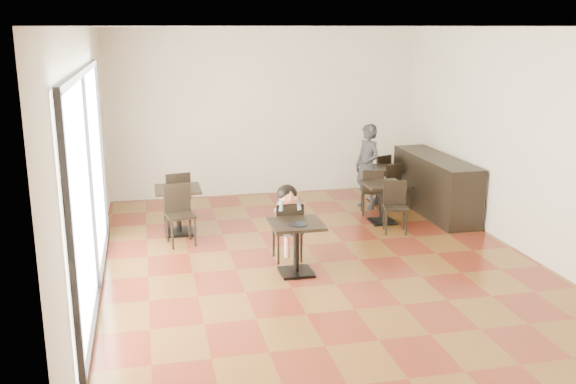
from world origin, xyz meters
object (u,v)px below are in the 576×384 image
object	(u,v)px
child_table	(296,248)
cafe_table_left	(179,211)
cafe_table_mid	(383,203)
chair_left_a	(177,197)
child	(287,223)
cafe_table_back	(381,185)
adult_patron	(367,166)
chair_back_b	(399,188)
chair_back_a	(378,174)
chair_mid_b	(396,208)
child_chair	(287,231)
chair_left_b	(181,216)
chair_mid_a	(372,191)

from	to	relation	value
child_table	cafe_table_left	distance (m)	2.52
cafe_table_mid	chair_left_a	distance (m)	3.45
child	cafe_table_back	distance (m)	3.57
cafe_table_mid	adult_patron	bearing A→B (deg)	87.14
adult_patron	cafe_table_mid	bearing A→B (deg)	-23.70
chair_back_b	cafe_table_mid	bearing A→B (deg)	-150.35
chair_back_a	chair_mid_b	bearing A→B (deg)	55.36
child_chair	adult_patron	xyz separation A→B (m)	(2.00, 2.33, 0.33)
cafe_table_mid	chair_left_b	size ratio (longest dim) A/B	0.76
cafe_table_left	chair_left_a	distance (m)	0.56
chair_left_b	cafe_table_left	bearing A→B (deg)	80.18
chair_left_b	chair_back_a	distance (m)	4.52
child	chair_back_a	distance (m)	4.07
cafe_table_back	chair_left_b	distance (m)	4.16
cafe_table_left	chair_left_a	size ratio (longest dim) A/B	0.83
child_table	chair_mid_a	bearing A→B (deg)	51.81
child	chair_back_a	bearing A→B (deg)	51.52
child	chair_left_b	distance (m)	1.73
cafe_table_mid	cafe_table_back	xyz separation A→B (m)	(0.44, 1.25, -0.01)
child	chair_left_a	distance (m)	2.53
chair_mid_b	child_table	bearing A→B (deg)	-130.00
cafe_table_mid	cafe_table_back	distance (m)	1.33
cafe_table_left	cafe_table_back	bearing A→B (deg)	16.03
cafe_table_back	chair_mid_b	xyz separation A→B (m)	(-0.44, -1.80, 0.08)
cafe_table_back	chair_mid_a	xyz separation A→B (m)	(-0.44, -0.70, 0.08)
chair_left_b	child_table	bearing A→B (deg)	-57.10
cafe_table_mid	cafe_table_left	world-z (taller)	cafe_table_left
cafe_table_back	chair_mid_a	bearing A→B (deg)	-122.27
cafe_table_mid	chair_mid_a	distance (m)	0.55
child	chair_mid_a	distance (m)	2.75
chair_left_a	chair_back_b	size ratio (longest dim) A/B	1.12
cafe_table_back	child_chair	bearing A→B (deg)	-132.29
child	cafe_table_left	world-z (taller)	child
child_table	chair_mid_a	size ratio (longest dim) A/B	0.87
cafe_table_back	chair_left_a	bearing A→B (deg)	-171.86
child_table	chair_mid_a	distance (m)	3.16
chair_back_a	child_table	bearing A→B (deg)	35.03
child_table	adult_patron	xyz separation A→B (m)	(2.00, 2.88, 0.41)
cafe_table_mid	chair_back_a	distance (m)	1.89
child	cafe_table_back	world-z (taller)	child
child_table	chair_mid_b	distance (m)	2.39
cafe_table_back	chair_left_a	xyz separation A→B (m)	(-3.82, -0.55, 0.12)
chair_left_a	chair_left_b	distance (m)	1.10
chair_mid_b	cafe_table_left	bearing A→B (deg)	-177.10
chair_mid_a	child	bearing A→B (deg)	59.39
cafe_table_back	chair_left_b	world-z (taller)	chair_left_b
child_table	cafe_table_back	distance (m)	3.98
child	chair_mid_a	xyz separation A→B (m)	(1.95, 1.93, -0.13)
cafe_table_mid	chair_back_a	size ratio (longest dim) A/B	0.85
child_chair	cafe_table_mid	xyz separation A→B (m)	(1.95, 1.38, -0.09)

